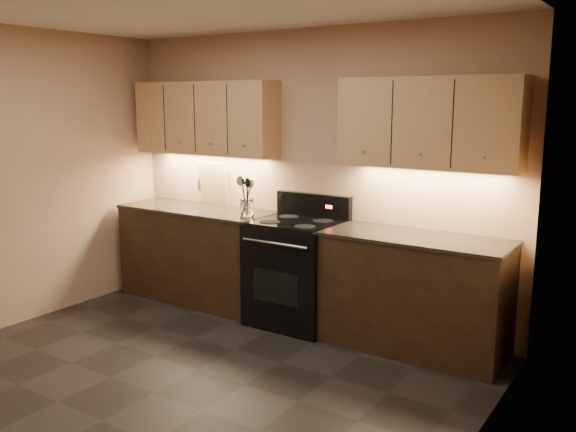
# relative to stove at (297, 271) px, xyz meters

# --- Properties ---
(floor) EXTENTS (4.00, 4.00, 0.00)m
(floor) POSITION_rel_stove_xyz_m (-0.08, -1.68, -0.48)
(floor) COLOR black
(floor) RESTS_ON ground
(wall_back) EXTENTS (4.00, 0.04, 2.60)m
(wall_back) POSITION_rel_stove_xyz_m (-0.08, 0.32, 0.82)
(wall_back) COLOR tan
(wall_back) RESTS_ON ground
(wall_right) EXTENTS (0.04, 4.00, 2.60)m
(wall_right) POSITION_rel_stove_xyz_m (1.92, -1.68, 0.82)
(wall_right) COLOR tan
(wall_right) RESTS_ON ground
(counter_left) EXTENTS (1.62, 0.62, 0.93)m
(counter_left) POSITION_rel_stove_xyz_m (-1.18, 0.02, -0.01)
(counter_left) COLOR black
(counter_left) RESTS_ON ground
(counter_right) EXTENTS (1.46, 0.62, 0.93)m
(counter_right) POSITION_rel_stove_xyz_m (1.10, 0.02, -0.01)
(counter_right) COLOR black
(counter_right) RESTS_ON ground
(stove) EXTENTS (0.76, 0.68, 1.14)m
(stove) POSITION_rel_stove_xyz_m (0.00, 0.00, 0.00)
(stove) COLOR black
(stove) RESTS_ON ground
(upper_cab_left) EXTENTS (1.60, 0.30, 0.70)m
(upper_cab_left) POSITION_rel_stove_xyz_m (-1.18, 0.17, 1.32)
(upper_cab_left) COLOR tan
(upper_cab_left) RESTS_ON wall_back
(upper_cab_right) EXTENTS (1.44, 0.30, 0.70)m
(upper_cab_right) POSITION_rel_stove_xyz_m (1.10, 0.17, 1.32)
(upper_cab_right) COLOR tan
(upper_cab_right) RESTS_ON wall_back
(outlet_plate) EXTENTS (0.08, 0.01, 0.12)m
(outlet_plate) POSITION_rel_stove_xyz_m (-1.38, 0.31, 0.64)
(outlet_plate) COLOR #B2B5BA
(outlet_plate) RESTS_ON wall_back
(utensil_crock) EXTENTS (0.16, 0.16, 0.16)m
(utensil_crock) POSITION_rel_stove_xyz_m (-0.50, -0.06, 0.52)
(utensil_crock) COLOR white
(utensil_crock) RESTS_ON counter_left
(cutting_board) EXTENTS (0.34, 0.08, 0.43)m
(cutting_board) POSITION_rel_stove_xyz_m (-1.18, 0.28, 0.67)
(cutting_board) COLOR tan
(cutting_board) RESTS_ON counter_left
(wooden_spoon) EXTENTS (0.12, 0.13, 0.33)m
(wooden_spoon) POSITION_rel_stove_xyz_m (-0.54, -0.06, 0.63)
(wooden_spoon) COLOR tan
(wooden_spoon) RESTS_ON utensil_crock
(black_spoon) EXTENTS (0.09, 0.08, 0.34)m
(black_spoon) POSITION_rel_stove_xyz_m (-0.51, -0.05, 0.63)
(black_spoon) COLOR black
(black_spoon) RESTS_ON utensil_crock
(black_turner) EXTENTS (0.18, 0.13, 0.36)m
(black_turner) POSITION_rel_stove_xyz_m (-0.49, -0.07, 0.64)
(black_turner) COLOR black
(black_turner) RESTS_ON utensil_crock
(steel_spatula) EXTENTS (0.16, 0.15, 0.36)m
(steel_spatula) POSITION_rel_stove_xyz_m (-0.48, -0.06, 0.64)
(steel_spatula) COLOR silver
(steel_spatula) RESTS_ON utensil_crock
(steel_skimmer) EXTENTS (0.22, 0.15, 0.37)m
(steel_skimmer) POSITION_rel_stove_xyz_m (-0.47, -0.09, 0.64)
(steel_skimmer) COLOR silver
(steel_skimmer) RESTS_ON utensil_crock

